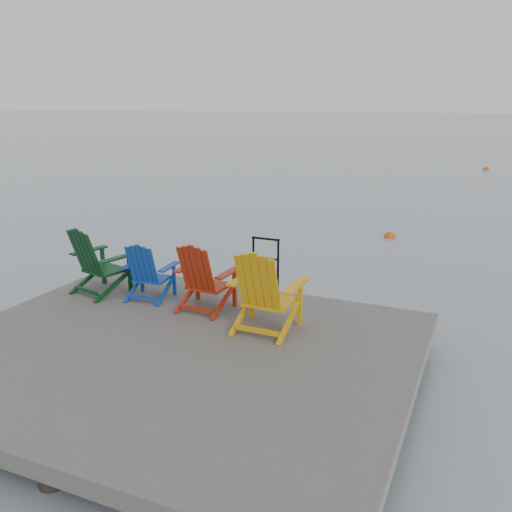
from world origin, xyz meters
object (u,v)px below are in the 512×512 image
at_px(handrail, 266,259).
at_px(buoy_a, 390,237).
at_px(chair_green, 97,260).
at_px(chair_yellow, 265,291).
at_px(chair_blue, 148,271).
at_px(chair_red, 204,277).
at_px(buoy_b, 486,170).

xyz_separation_m(handrail, buoy_a, (0.88, 6.61, -1.04)).
bearing_deg(buoy_a, chair_green, -112.98).
bearing_deg(chair_yellow, chair_green, 174.51).
xyz_separation_m(chair_blue, chair_yellow, (2.16, -0.43, 0.12)).
distance_m(handrail, chair_green, 2.73).
bearing_deg(chair_red, handrail, 70.10).
distance_m(chair_yellow, buoy_b, 25.88).
relative_size(chair_green, chair_red, 1.05).
height_order(chair_red, buoy_a, chair_red).
xyz_separation_m(buoy_a, buoy_b, (1.97, 17.59, 0.00)).
relative_size(buoy_a, buoy_b, 0.96).
relative_size(chair_red, buoy_a, 3.33).
relative_size(handrail, chair_red, 0.86).
height_order(buoy_a, buoy_b, buoy_b).
bearing_deg(buoy_a, handrail, -97.63).
height_order(chair_yellow, buoy_a, chair_yellow).
height_order(chair_green, chair_red, chair_green).
bearing_deg(chair_yellow, buoy_b, 85.84).
height_order(chair_green, buoy_b, chair_green).
distance_m(chair_green, buoy_b, 26.00).
bearing_deg(handrail, chair_yellow, -67.76).
bearing_deg(chair_green, chair_yellow, 7.47).
bearing_deg(chair_yellow, chair_red, 163.06).
xyz_separation_m(chair_green, buoy_a, (3.32, 7.83, -1.06)).
height_order(chair_blue, chair_yellow, chair_yellow).
xyz_separation_m(handrail, chair_red, (-0.49, -1.20, -0.01)).
xyz_separation_m(chair_green, chair_red, (1.95, 0.02, -0.03)).
distance_m(chair_red, chair_yellow, 1.19).
height_order(chair_green, chair_yellow, chair_yellow).
relative_size(handrail, buoy_a, 2.85).
height_order(chair_green, chair_blue, chair_green).
relative_size(chair_blue, buoy_a, 2.95).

